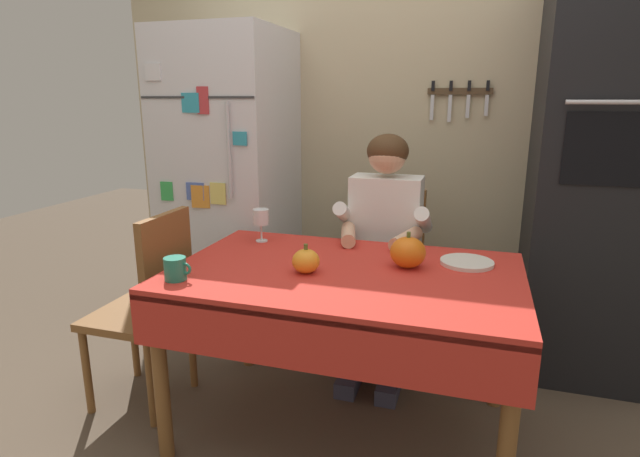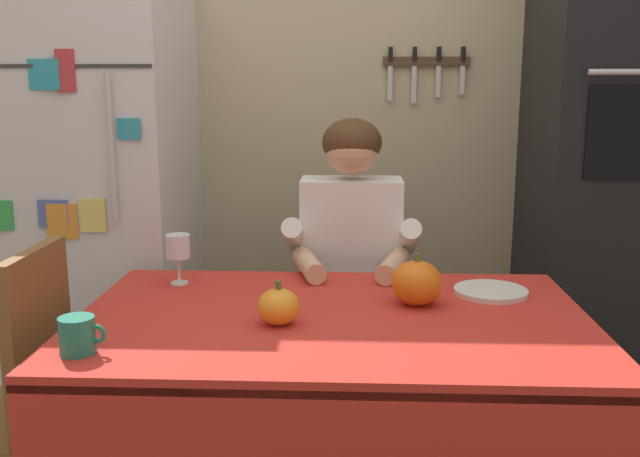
% 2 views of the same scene
% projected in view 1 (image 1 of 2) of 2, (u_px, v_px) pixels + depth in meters
% --- Properties ---
extents(ground_plane, '(10.00, 10.00, 0.00)m').
position_uv_depth(ground_plane, '(337.00, 442.00, 2.16)').
color(ground_plane, brown).
rests_on(ground_plane, ground).
extents(back_wall_assembly, '(3.70, 0.13, 2.60)m').
position_uv_depth(back_wall_assembly, '(407.00, 118.00, 3.07)').
color(back_wall_assembly, '#BCAD89').
rests_on(back_wall_assembly, ground).
extents(refrigerator, '(0.68, 0.71, 1.80)m').
position_uv_depth(refrigerator, '(230.00, 185.00, 3.10)').
color(refrigerator, silver).
rests_on(refrigerator, ground).
extents(wall_oven, '(0.60, 0.64, 2.10)m').
position_uv_depth(wall_oven, '(597.00, 174.00, 2.52)').
color(wall_oven, black).
rests_on(wall_oven, ground).
extents(dining_table, '(1.40, 0.90, 0.74)m').
position_uv_depth(dining_table, '(344.00, 291.00, 2.07)').
color(dining_table, brown).
rests_on(dining_table, ground).
extents(chair_behind_person, '(0.40, 0.40, 0.93)m').
position_uv_depth(chair_behind_person, '(388.00, 266.00, 2.82)').
color(chair_behind_person, brown).
rests_on(chair_behind_person, ground).
extents(seated_person, '(0.47, 0.55, 1.25)m').
position_uv_depth(seated_person, '(383.00, 235.00, 2.59)').
color(seated_person, '#38384C').
rests_on(seated_person, ground).
extents(chair_left_side, '(0.40, 0.40, 0.93)m').
position_uv_depth(chair_left_side, '(151.00, 302.00, 2.33)').
color(chair_left_side, brown).
rests_on(chair_left_side, ground).
extents(coffee_mug, '(0.11, 0.08, 0.09)m').
position_uv_depth(coffee_mug, '(176.00, 269.00, 1.94)').
color(coffee_mug, '#237F66').
rests_on(coffee_mug, dining_table).
extents(wine_glass, '(0.08, 0.08, 0.16)m').
position_uv_depth(wine_glass, '(261.00, 218.00, 2.45)').
color(wine_glass, white).
rests_on(wine_glass, dining_table).
extents(pumpkin_large, '(0.15, 0.15, 0.15)m').
position_uv_depth(pumpkin_large, '(408.00, 252.00, 2.08)').
color(pumpkin_large, orange).
rests_on(pumpkin_large, dining_table).
extents(pumpkin_medium, '(0.11, 0.11, 0.12)m').
position_uv_depth(pumpkin_medium, '(306.00, 261.00, 2.02)').
color(pumpkin_medium, orange).
rests_on(pumpkin_medium, dining_table).
extents(serving_tray, '(0.22, 0.22, 0.02)m').
position_uv_depth(serving_tray, '(467.00, 262.00, 2.13)').
color(serving_tray, silver).
rests_on(serving_tray, dining_table).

